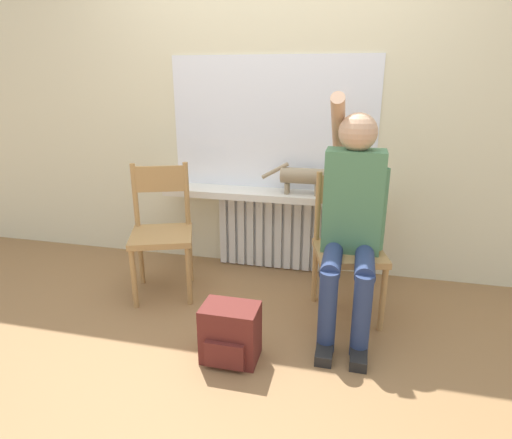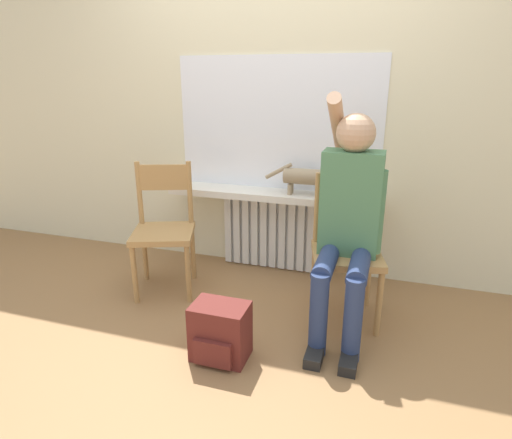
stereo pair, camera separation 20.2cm
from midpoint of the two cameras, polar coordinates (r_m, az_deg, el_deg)
ground_plane at (r=2.50m, az=-6.28°, el=-16.96°), size 12.00×12.00×0.00m
wall_with_window at (r=3.22m, az=0.47°, el=16.74°), size 7.00×0.06×2.70m
radiator at (r=3.35m, az=0.12°, el=-1.63°), size 0.82×0.08×0.59m
windowsill at (r=3.18m, az=-0.22°, el=3.32°), size 1.58×0.26×0.05m
window_glass at (r=3.21m, az=0.31°, el=12.60°), size 1.52×0.01×0.96m
chair_left at (r=3.01m, az=-14.37°, el=-1.33°), size 0.52×0.52×0.89m
chair_right at (r=2.68m, az=10.07°, el=-3.45°), size 0.49×0.49×0.89m
person at (r=2.50m, az=10.45°, el=0.86°), size 0.36×0.98×1.38m
cat at (r=3.07m, az=4.76°, el=5.76°), size 0.53×0.11×0.23m
backpack at (r=2.36m, az=-6.00°, el=-14.93°), size 0.30×0.23×0.31m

